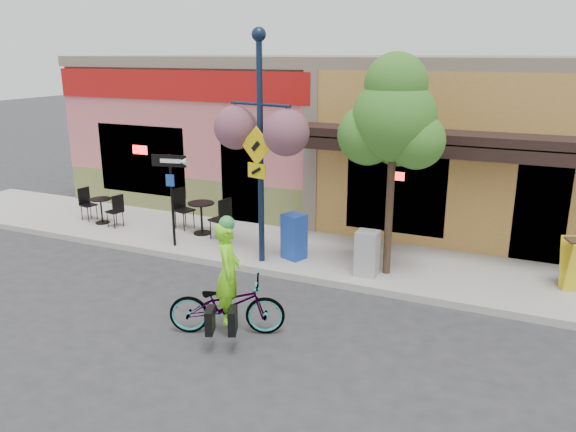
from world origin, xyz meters
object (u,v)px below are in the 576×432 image
object	(u,v)px
one_way_sign	(172,201)
newspaper_box_grey	(367,253)
bicycle	(227,305)
cyclist_rider	(229,286)
street_tree	(392,167)
building	(391,132)
newspaper_box_blue	(294,236)
lamp_post	(260,150)

from	to	relation	value
one_way_sign	newspaper_box_grey	world-z (taller)	one_way_sign
bicycle	one_way_sign	size ratio (longest dim) A/B	0.89
cyclist_rider	street_tree	xyz separation A→B (m)	(1.81, 3.40, 1.56)
building	newspaper_box_blue	size ratio (longest dim) A/B	17.78
bicycle	newspaper_box_blue	bearing A→B (deg)	-18.49
cyclist_rider	newspaper_box_grey	distance (m)	3.45
building	newspaper_box_blue	xyz separation A→B (m)	(-0.55, -6.12, -1.59)
bicycle	lamp_post	distance (m)	3.74
building	cyclist_rider	size ratio (longest dim) A/B	10.54
lamp_post	newspaper_box_blue	distance (m)	2.10
building	lamp_post	xyz separation A→B (m)	(-1.13, -6.57, 0.38)
cyclist_rider	newspaper_box_blue	xyz separation A→B (m)	(-0.31, 3.41, -0.20)
bicycle	newspaper_box_grey	distance (m)	3.46
cyclist_rider	lamp_post	distance (m)	3.57
building	one_way_sign	world-z (taller)	building
one_way_sign	newspaper_box_grey	size ratio (longest dim) A/B	2.31
newspaper_box_grey	building	bearing A→B (deg)	100.67
newspaper_box_grey	street_tree	bearing A→B (deg)	40.07
bicycle	street_tree	world-z (taller)	street_tree
bicycle	one_way_sign	distance (m)	4.46
building	newspaper_box_grey	xyz separation A→B (m)	(1.23, -6.42, -1.62)
building	cyclist_rider	xyz separation A→B (m)	(-0.24, -9.53, -1.39)
newspaper_box_grey	one_way_sign	bearing A→B (deg)	-178.86
newspaper_box_blue	street_tree	distance (m)	2.76
street_tree	newspaper_box_blue	bearing A→B (deg)	179.80
newspaper_box_grey	bicycle	bearing A→B (deg)	-116.11
bicycle	street_tree	xyz separation A→B (m)	(1.86, 3.40, 1.90)
cyclist_rider	one_way_sign	world-z (taller)	one_way_sign
building	newspaper_box_blue	distance (m)	6.35
lamp_post	one_way_sign	size ratio (longest dim) A/B	2.24
newspaper_box_grey	newspaper_box_blue	bearing A→B (deg)	170.26
building	street_tree	bearing A→B (deg)	-75.59
bicycle	street_tree	distance (m)	4.32
building	newspaper_box_blue	world-z (taller)	building
building	one_way_sign	bearing A→B (deg)	-118.17
building	lamp_post	size ratio (longest dim) A/B	3.67
one_way_sign	street_tree	distance (m)	5.22
newspaper_box_blue	newspaper_box_grey	distance (m)	1.80
lamp_post	newspaper_box_grey	distance (m)	3.10
newspaper_box_grey	street_tree	distance (m)	1.85
newspaper_box_grey	cyclist_rider	bearing A→B (deg)	-115.36
building	bicycle	distance (m)	9.70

